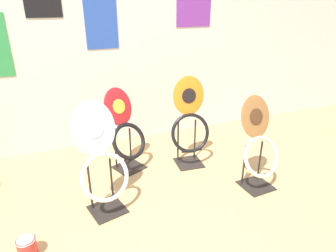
# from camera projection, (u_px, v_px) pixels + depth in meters

# --- Properties ---
(wall_back) EXTENTS (8.00, 0.07, 2.60)m
(wall_back) POSITION_uv_depth(u_px,v_px,m) (104.00, 34.00, 3.34)
(wall_back) COLOR silver
(wall_back) RESTS_ON ground_plane
(toilet_seat_display_orange_sun) EXTENTS (0.43, 0.30, 0.96)m
(toilet_seat_display_orange_sun) POSITION_uv_depth(u_px,v_px,m) (190.00, 125.00, 3.13)
(toilet_seat_display_orange_sun) COLOR black
(toilet_seat_display_orange_sun) RESTS_ON ground_plane
(toilet_seat_display_crimson_swirl) EXTENTS (0.46, 0.46, 0.85)m
(toilet_seat_display_crimson_swirl) POSITION_uv_depth(u_px,v_px,m) (126.00, 133.00, 3.08)
(toilet_seat_display_crimson_swirl) COLOR black
(toilet_seat_display_crimson_swirl) RESTS_ON ground_plane
(toilet_seat_display_woodgrain) EXTENTS (0.41, 0.35, 0.87)m
(toilet_seat_display_woodgrain) POSITION_uv_depth(u_px,v_px,m) (259.00, 148.00, 2.77)
(toilet_seat_display_woodgrain) COLOR black
(toilet_seat_display_woodgrain) RESTS_ON ground_plane
(toilet_seat_display_white_plain) EXTENTS (0.46, 0.42, 0.95)m
(toilet_seat_display_white_plain) POSITION_uv_depth(u_px,v_px,m) (102.00, 164.00, 2.43)
(toilet_seat_display_white_plain) COLOR black
(toilet_seat_display_white_plain) RESTS_ON ground_plane
(paint_can) EXTENTS (0.14, 0.14, 0.15)m
(paint_can) POSITION_uv_depth(u_px,v_px,m) (27.00, 247.00, 2.10)
(paint_can) COLOR red
(paint_can) RESTS_ON ground_plane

